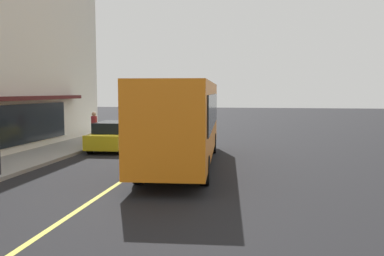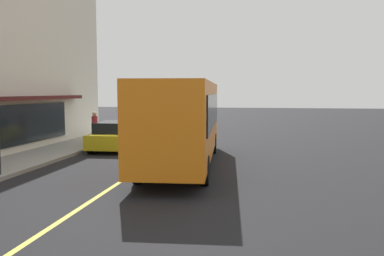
% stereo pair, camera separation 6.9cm
% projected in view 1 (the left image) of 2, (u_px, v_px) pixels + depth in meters
% --- Properties ---
extents(ground, '(120.00, 120.00, 0.00)m').
position_uv_depth(ground, '(157.00, 158.00, 18.81)').
color(ground, black).
extents(sidewalk, '(80.00, 2.81, 0.15)m').
position_uv_depth(sidewalk, '(47.00, 154.00, 19.68)').
color(sidewalk, '#9E9B93').
rests_on(sidewalk, ground).
extents(lane_centre_stripe, '(36.00, 0.16, 0.01)m').
position_uv_depth(lane_centre_stripe, '(157.00, 158.00, 18.81)').
color(lane_centre_stripe, '#D8D14C').
rests_on(lane_centre_stripe, ground).
extents(bus, '(11.28, 3.28, 3.50)m').
position_uv_depth(bus, '(183.00, 119.00, 16.86)').
color(bus, orange).
rests_on(bus, ground).
extents(car_yellow, '(4.35, 1.97, 1.52)m').
position_uv_depth(car_yellow, '(114.00, 136.00, 21.55)').
color(car_yellow, yellow).
rests_on(car_yellow, ground).
extents(pedestrian_waiting, '(0.34, 0.34, 1.82)m').
position_uv_depth(pedestrian_waiting, '(94.00, 124.00, 22.95)').
color(pedestrian_waiting, black).
rests_on(pedestrian_waiting, sidewalk).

